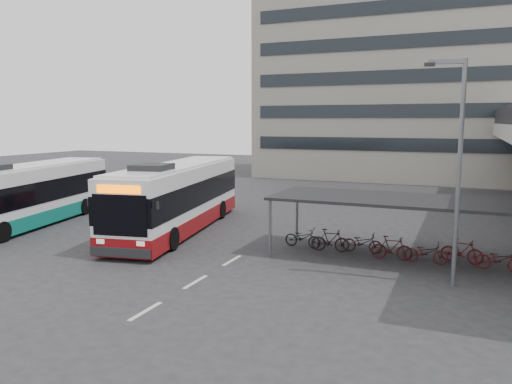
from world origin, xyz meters
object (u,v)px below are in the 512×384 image
at_px(pedestrian, 119,236).
at_px(bus_main, 178,197).
at_px(lamp_post, 457,160).
at_px(bus_teal, 30,195).

bearing_deg(pedestrian, bus_main, 22.50).
relative_size(pedestrian, lamp_post, 0.23).
height_order(pedestrian, lamp_post, lamp_post).
height_order(bus_teal, pedestrian, bus_teal).
height_order(bus_main, lamp_post, lamp_post).
relative_size(bus_main, bus_teal, 1.05).
distance_m(bus_main, lamp_post, 14.28).
xyz_separation_m(bus_main, lamp_post, (13.44, -4.04, 2.65)).
xyz_separation_m(bus_teal, pedestrian, (8.69, -3.49, -0.76)).
relative_size(bus_teal, lamp_post, 1.60).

